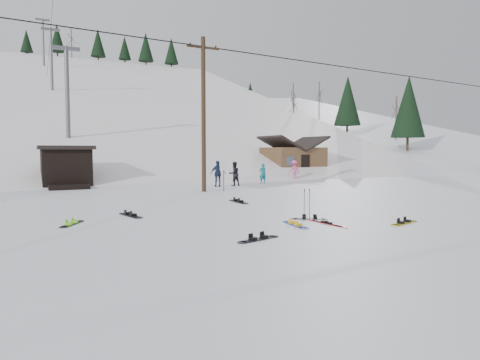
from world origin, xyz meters
name	(u,v)px	position (x,y,z in m)	size (l,w,h in m)	color
ground	(325,238)	(0.00, 0.00, 0.00)	(200.00, 200.00, 0.00)	white
ski_slope	(85,250)	(0.00, 55.00, -12.00)	(60.00, 75.00, 45.00)	white
ridge_right	(319,228)	(38.00, 50.00, -11.00)	(34.00, 85.00, 36.00)	white
treeline_right	(341,166)	(36.00, 42.00, 0.00)	(20.00, 60.00, 10.00)	black
treeline_crest	(64,162)	(0.00, 86.00, 0.00)	(50.00, 6.00, 10.00)	black
utility_pole	(204,112)	(2.00, 14.00, 4.68)	(2.00, 0.26, 9.00)	#3A2819
trail_sign	(224,170)	(3.10, 13.58, 1.27)	(0.50, 0.09, 1.85)	#595B60
lift_hut	(66,167)	(-5.00, 20.94, 1.36)	(3.40, 4.10, 2.75)	black
lift_tower_near	(67,86)	(-4.00, 30.00, 7.86)	(2.20, 0.36, 8.00)	#595B60
lift_tower_mid	(51,55)	(-4.00, 50.00, 14.36)	(2.20, 0.36, 8.00)	#595B60
lift_tower_far	(43,39)	(-4.00, 70.00, 20.86)	(2.20, 0.36, 8.00)	#595B60
cabin	(293,161)	(15.00, 24.00, 1.48)	(5.39, 4.40, 3.77)	brown
hero_snowboard	(295,224)	(0.37, 2.03, 0.03)	(0.47, 1.53, 0.11)	#1B40B4
hero_skis	(327,223)	(1.44, 1.78, 0.03)	(0.23, 1.87, 0.10)	red
ski_poles	(307,204)	(1.28, 2.66, 0.57)	(0.31, 0.08, 1.12)	black
board_scatter_a	(258,239)	(-1.81, 0.61, 0.03)	(1.44, 0.59, 0.10)	black
board_scatter_b	(130,215)	(-4.00, 6.47, 0.03)	(0.60, 1.62, 0.12)	black
board_scatter_c	(72,224)	(-6.13, 5.51, 0.03)	(0.87, 1.29, 0.10)	black
board_scatter_d	(310,219)	(1.53, 2.83, 0.02)	(1.16, 0.78, 0.09)	black
board_scatter_e	(404,223)	(3.81, 0.67, 0.03)	(1.50, 0.64, 0.11)	gold
board_scatter_f	(238,202)	(1.49, 8.42, 0.03)	(0.35, 1.72, 0.12)	black
skier_teal	(263,174)	(8.15, 17.72, 0.74)	(0.54, 0.35, 1.47)	#0B6A74
skier_dark	(234,174)	(5.34, 16.76, 0.83)	(0.81, 0.63, 1.66)	black
skier_pink	(294,170)	(12.15, 19.54, 0.82)	(1.05, 0.61, 1.63)	#E65197
skier_navy	(218,174)	(4.09, 16.65, 0.88)	(1.03, 0.43, 1.75)	#1C2748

